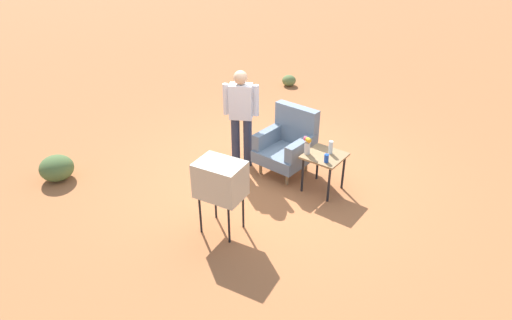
# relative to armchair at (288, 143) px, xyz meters

# --- Properties ---
(ground_plane) EXTENTS (60.00, 60.00, 0.00)m
(ground_plane) POSITION_rel_armchair_xyz_m (-0.10, -0.28, -0.50)
(ground_plane) COLOR #B76B3D
(armchair) EXTENTS (0.81, 0.81, 1.06)m
(armchair) POSITION_rel_armchair_xyz_m (0.00, 0.00, 0.00)
(armchair) COLOR #937047
(armchair) RESTS_ON ground
(side_table) EXTENTS (0.56, 0.56, 0.61)m
(side_table) POSITION_rel_armchair_xyz_m (0.76, -0.18, 0.02)
(side_table) COLOR black
(side_table) RESTS_ON ground
(tv_on_stand) EXTENTS (0.66, 0.53, 1.03)m
(tv_on_stand) POSITION_rel_armchair_xyz_m (0.18, -1.84, 0.28)
(tv_on_stand) COLOR black
(tv_on_stand) RESTS_ON ground
(person_standing) EXTENTS (0.50, 0.37, 1.64)m
(person_standing) POSITION_rel_armchair_xyz_m (-0.70, -0.32, 0.44)
(person_standing) COLOR #2D3347
(person_standing) RESTS_ON ground
(soda_can_blue) EXTENTS (0.07, 0.07, 0.12)m
(soda_can_blue) POSITION_rel_armchair_xyz_m (0.88, -0.35, 0.17)
(soda_can_blue) COLOR blue
(soda_can_blue) RESTS_ON side_table
(bottle_short_clear) EXTENTS (0.06, 0.06, 0.20)m
(bottle_short_clear) POSITION_rel_armchair_xyz_m (0.80, -0.08, 0.21)
(bottle_short_clear) COLOR silver
(bottle_short_clear) RESTS_ON side_table
(flower_vase) EXTENTS (0.15, 0.10, 0.27)m
(flower_vase) POSITION_rel_armchair_xyz_m (0.53, -0.30, 0.26)
(flower_vase) COLOR silver
(flower_vase) RESTS_ON side_table
(shrub_near) EXTENTS (0.34, 0.34, 0.26)m
(shrub_near) POSITION_rel_armchair_xyz_m (-2.22, 3.41, -0.37)
(shrub_near) COLOR olive
(shrub_near) RESTS_ON ground
(shrub_mid) EXTENTS (0.52, 0.52, 0.40)m
(shrub_mid) POSITION_rel_armchair_xyz_m (-2.75, -2.46, -0.30)
(shrub_mid) COLOR #516B38
(shrub_mid) RESTS_ON ground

